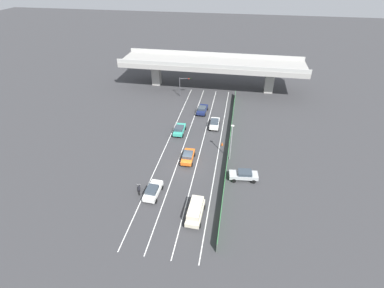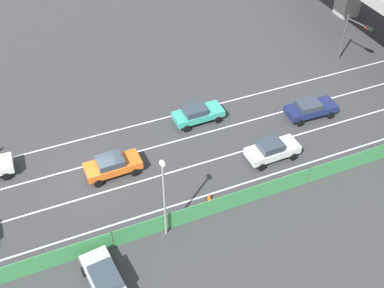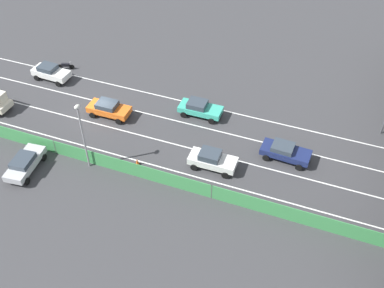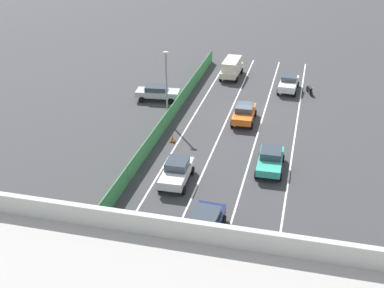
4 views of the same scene
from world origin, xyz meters
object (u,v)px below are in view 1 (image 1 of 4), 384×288
Objects in this scene: car_taxi_teal at (179,129)px; car_taxi_orange at (188,156)px; traffic_light at (184,83)px; traffic_cone at (222,144)px; parked_wagon_silver at (244,175)px; car_hatchback_white at (153,191)px; car_sedan_navy at (202,109)px; car_sedan_white at (215,123)px; motorcycle at (139,189)px; car_van_cream at (195,211)px; street_lamp at (231,139)px.

car_taxi_teal is 9.09m from car_taxi_orange.
traffic_light reaches higher than car_taxi_orange.
car_taxi_teal is at bearing 162.40° from traffic_cone.
car_taxi_orange is at bearing -77.16° from traffic_light.
traffic_light reaches higher than parked_wagon_silver.
car_taxi_teal is 1.02× the size of car_hatchback_white.
car_sedan_navy is 6.60× the size of traffic_cone.
traffic_light is at bearing 123.19° from car_sedan_white.
car_sedan_navy is 6.69m from car_sedan_white.
traffic_light reaches higher than motorcycle.
car_van_cream is at bearing -72.07° from car_taxi_teal.
parked_wagon_silver is (12.88, 5.96, -0.04)m from car_hatchback_white.
traffic_cone is (2.04, 17.71, -0.88)m from car_van_cream.
car_sedan_white is 22.55m from motorcycle.
car_sedan_navy is 0.94× the size of car_van_cream.
traffic_light is 0.71× the size of street_lamp.
car_van_cream is 1.10× the size of car_taxi_teal.
traffic_cone is (11.02, 14.39, -0.14)m from motorcycle.
car_taxi_orange is at bearing 161.69° from parked_wagon_silver.
parked_wagon_silver reaches higher than car_sedan_navy.
car_taxi_orange is 0.89× the size of traffic_light.
car_taxi_orange is at bearing 69.31° from car_hatchback_white.
car_hatchback_white reaches higher than traffic_cone.
car_hatchback_white is 6.27× the size of traffic_cone.
motorcycle is 0.39× the size of traffic_light.
parked_wagon_silver is at bearing -62.97° from street_lamp.
car_hatchback_white is at bearing -107.48° from car_sedan_white.
car_taxi_teal is 17.31m from motorcycle.
car_sedan_navy is 2.41× the size of motorcycle.
motorcycle is 16.81m from street_lamp.
traffic_light is 27.49m from street_lamp.
parked_wagon_silver is at bearing 24.85° from car_hatchback_white.
street_lamp reaches higher than traffic_light.
car_sedan_white is at bearing -59.50° from car_sedan_navy.
street_lamp is (10.40, 10.83, 3.23)m from car_hatchback_white.
car_hatchback_white is 1.00× the size of car_taxi_orange.
parked_wagon_silver is (12.77, -11.58, 0.00)m from car_taxi_teal.
motorcycle is at bearing -123.24° from car_taxi_orange.
traffic_cone is at bearing -61.00° from traffic_light.
car_sedan_white is at bearing 66.73° from motorcycle.
car_sedan_navy is 10.36m from traffic_light.
car_sedan_white is 2.27× the size of motorcycle.
car_sedan_navy is at bearing 78.23° from motorcycle.
car_van_cream is 1.05× the size of parked_wagon_silver.
car_hatchback_white is 15.36m from street_lamp.
car_taxi_orange is at bearing 105.34° from car_van_cream.
parked_wagon_silver is 0.95× the size of traffic_light.
car_sedan_navy is at bearing 71.35° from car_taxi_teal.
street_lamp is 5.75m from traffic_cone.
street_lamp is (6.97, 1.74, 3.25)m from car_taxi_orange.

